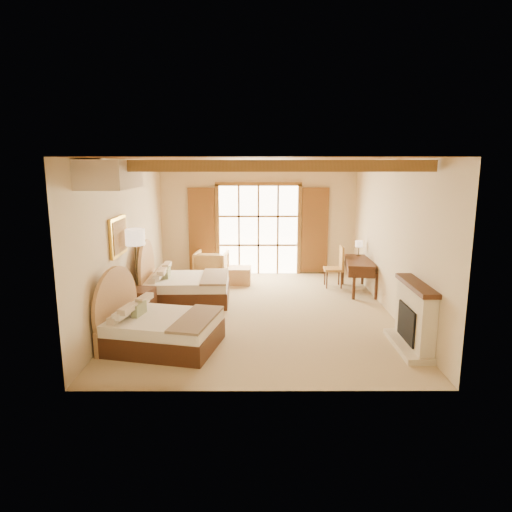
{
  "coord_description": "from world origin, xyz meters",
  "views": [
    {
      "loc": [
        -0.1,
        -9.36,
        3.12
      ],
      "look_at": [
        -0.08,
        0.2,
        1.17
      ],
      "focal_mm": 32.0,
      "sensor_mm": 36.0,
      "label": 1
    }
  ],
  "objects_px": {
    "bed_near": "(155,327)",
    "bed_far": "(181,286)",
    "nightstand": "(139,305)",
    "desk": "(359,275)",
    "armchair": "(211,265)"
  },
  "relations": [
    {
      "from": "nightstand",
      "to": "desk",
      "type": "relative_size",
      "value": 0.43
    },
    {
      "from": "bed_far",
      "to": "desk",
      "type": "height_order",
      "value": "bed_far"
    },
    {
      "from": "bed_near",
      "to": "desk",
      "type": "bearing_deg",
      "value": 51.79
    },
    {
      "from": "bed_near",
      "to": "nightstand",
      "type": "height_order",
      "value": "bed_near"
    },
    {
      "from": "nightstand",
      "to": "desk",
      "type": "distance_m",
      "value": 5.35
    },
    {
      "from": "bed_near",
      "to": "armchair",
      "type": "xyz_separation_m",
      "value": [
        0.54,
        4.68,
        0.03
      ]
    },
    {
      "from": "bed_near",
      "to": "armchair",
      "type": "height_order",
      "value": "bed_near"
    },
    {
      "from": "armchair",
      "to": "bed_near",
      "type": "bearing_deg",
      "value": 89.68
    },
    {
      "from": "bed_near",
      "to": "bed_far",
      "type": "height_order",
      "value": "bed_far"
    },
    {
      "from": "nightstand",
      "to": "armchair",
      "type": "relative_size",
      "value": 0.77
    },
    {
      "from": "bed_near",
      "to": "bed_far",
      "type": "xyz_separation_m",
      "value": [
        0.02,
        2.65,
        0.02
      ]
    },
    {
      "from": "bed_near",
      "to": "desk",
      "type": "relative_size",
      "value": 1.36
    },
    {
      "from": "nightstand",
      "to": "armchair",
      "type": "height_order",
      "value": "armchair"
    },
    {
      "from": "nightstand",
      "to": "desk",
      "type": "xyz_separation_m",
      "value": [
        4.9,
        2.16,
        0.09
      ]
    },
    {
      "from": "nightstand",
      "to": "armchair",
      "type": "distance_m",
      "value": 3.53
    }
  ]
}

